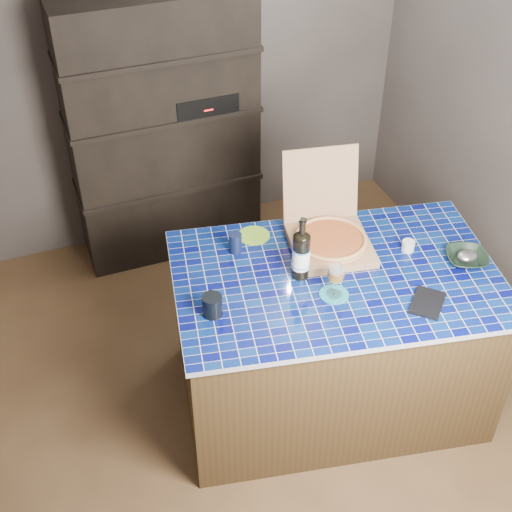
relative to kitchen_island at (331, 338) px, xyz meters
name	(u,v)px	position (x,y,z in m)	size (l,w,h in m)	color
room	(245,217)	(-0.43, 0.14, 0.81)	(3.50, 3.50, 3.50)	brown
shelving_unit	(164,131)	(-0.43, 1.67, 0.46)	(1.20, 0.41, 1.80)	black
kitchen_island	(331,338)	(0.00, 0.00, 0.00)	(1.77, 1.30, 0.88)	#3F2D19
pizza_box	(329,236)	(0.06, 0.23, 0.50)	(0.48, 0.55, 0.44)	#A06E52
mead_bottle	(301,254)	(-0.17, 0.06, 0.58)	(0.09, 0.09, 0.34)	black
teal_trivet	(334,295)	(-0.08, -0.13, 0.44)	(0.14, 0.14, 0.01)	#197585
wine_glass	(336,274)	(-0.08, -0.13, 0.58)	(0.08, 0.08, 0.19)	white
tumbler	(212,305)	(-0.66, -0.04, 0.49)	(0.09, 0.09, 0.11)	black
dvd_case	(427,303)	(0.30, -0.34, 0.45)	(0.14, 0.20, 0.02)	black
bowl	(467,258)	(0.65, -0.14, 0.47)	(0.21, 0.21, 0.05)	black
foil_contents	(467,256)	(0.65, -0.14, 0.48)	(0.11, 0.09, 0.05)	#A5A5B0
white_jar	(408,246)	(0.43, 0.05, 0.47)	(0.07, 0.07, 0.06)	silver
navy_cup	(235,243)	(-0.40, 0.36, 0.49)	(0.07, 0.07, 0.11)	black
green_trivet	(254,235)	(-0.27, 0.45, 0.44)	(0.17, 0.17, 0.01)	#7DBE28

